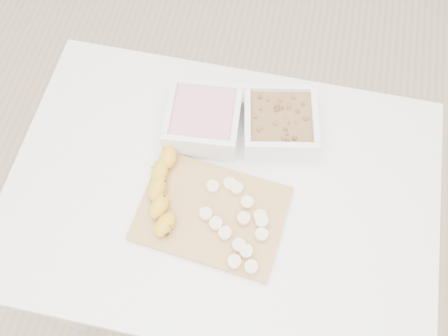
% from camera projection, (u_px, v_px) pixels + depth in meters
% --- Properties ---
extents(ground, '(3.50, 3.50, 0.00)m').
position_uv_depth(ground, '(222.00, 270.00, 1.83)').
color(ground, '#C6AD89').
rests_on(ground, ground).
extents(table, '(1.00, 0.70, 0.75)m').
position_uv_depth(table, '(222.00, 206.00, 1.24)').
color(table, white).
rests_on(table, ground).
extents(bowl_yogurt, '(0.19, 0.19, 0.08)m').
position_uv_depth(bowl_yogurt, '(203.00, 119.00, 1.19)').
color(bowl_yogurt, white).
rests_on(bowl_yogurt, table).
extents(bowl_granola, '(0.20, 0.20, 0.08)m').
position_uv_depth(bowl_granola, '(280.00, 123.00, 1.19)').
color(bowl_granola, white).
rests_on(bowl_granola, table).
extents(cutting_board, '(0.35, 0.26, 0.01)m').
position_uv_depth(cutting_board, '(212.00, 213.00, 1.13)').
color(cutting_board, tan).
rests_on(cutting_board, table).
extents(banana, '(0.06, 0.22, 0.04)m').
position_uv_depth(banana, '(163.00, 191.00, 1.12)').
color(banana, gold).
rests_on(banana, cutting_board).
extents(banana_slices, '(0.16, 0.21, 0.02)m').
position_uv_depth(banana_slices, '(238.00, 223.00, 1.10)').
color(banana_slices, '#F9E6BD').
rests_on(banana_slices, cutting_board).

